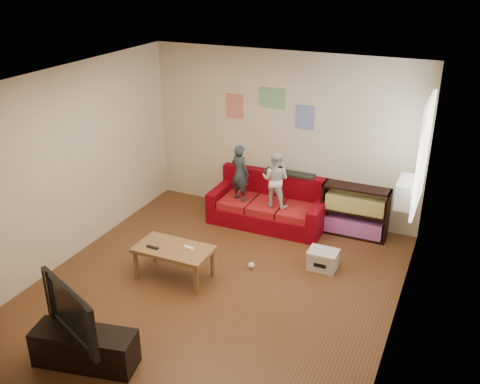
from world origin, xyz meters
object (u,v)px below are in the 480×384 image
at_px(child_b, 275,180).
at_px(file_box, 323,260).
at_px(coffee_table, 174,252).
at_px(sofa, 269,207).
at_px(tv_stand, 85,348).
at_px(television, 79,308).
at_px(bookshelf, 355,214).
at_px(child_a, 240,173).

bearing_deg(child_b, file_box, 139.86).
height_order(child_b, coffee_table, child_b).
bearing_deg(child_b, sofa, -48.11).
relative_size(coffee_table, tv_stand, 0.93).
bearing_deg(child_b, television, 78.77).
xyz_separation_m(coffee_table, bookshelf, (1.92, 2.19, -0.03)).
bearing_deg(child_b, child_a, -0.36).
height_order(child_a, child_b, child_a).
relative_size(child_a, television, 0.88).
bearing_deg(coffee_table, child_a, 86.59).
bearing_deg(coffee_table, bookshelf, 48.70).
distance_m(bookshelf, television, 4.48).
bearing_deg(sofa, coffee_table, -105.30).
height_order(bookshelf, tv_stand, bookshelf).
relative_size(coffee_table, file_box, 2.52).
xyz_separation_m(bookshelf, tv_stand, (-1.93, -4.03, -0.16)).
xyz_separation_m(coffee_table, television, (-0.01, -1.84, 0.32)).
height_order(coffee_table, television, television).
distance_m(file_box, tv_stand, 3.37).
relative_size(child_b, file_box, 2.21).
distance_m(sofa, child_a, 0.75).
xyz_separation_m(file_box, television, (-1.77, -2.87, 0.57)).
distance_m(bookshelf, file_box, 1.19).
bearing_deg(television, child_b, 102.93).
bearing_deg(tv_stand, bookshelf, 52.80).
xyz_separation_m(child_a, television, (-0.12, -3.74, -0.14)).
bearing_deg(child_a, sofa, -141.92).
bearing_deg(sofa, child_b, -47.75).
bearing_deg(file_box, child_a, 152.10).
bearing_deg(file_box, child_b, 140.22).
height_order(bookshelf, television, television).
xyz_separation_m(sofa, bookshelf, (1.36, 0.12, 0.09)).
bearing_deg(tv_stand, television, 0.00).
bearing_deg(coffee_table, tv_stand, -90.16).
bearing_deg(sofa, tv_stand, -98.31).
height_order(coffee_table, file_box, coffee_table).
relative_size(sofa, child_a, 2.00).
height_order(sofa, file_box, sofa).
height_order(sofa, child_b, child_b).
relative_size(child_b, television, 0.86).
relative_size(coffee_table, bookshelf, 1.01).
bearing_deg(child_a, child_b, -161.76).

